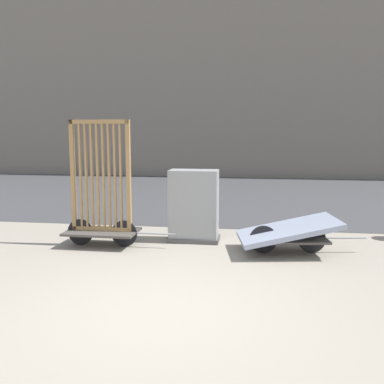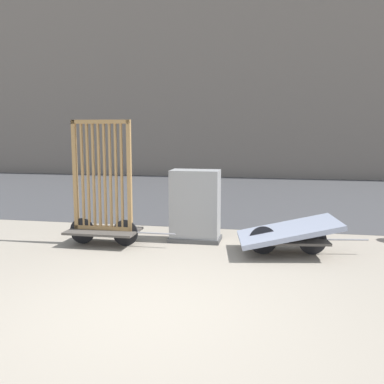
% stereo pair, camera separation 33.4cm
% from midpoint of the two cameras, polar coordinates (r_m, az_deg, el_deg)
% --- Properties ---
extents(ground_plane, '(60.00, 60.00, 0.00)m').
position_cam_midpoint_polar(ground_plane, '(5.35, -3.95, -14.86)').
color(ground_plane, gray).
extents(road_strip, '(56.00, 10.06, 0.01)m').
position_cam_midpoint_polar(road_strip, '(14.41, 5.78, -0.29)').
color(road_strip, '#424244').
rests_on(road_strip, ground_plane).
extents(building_facade, '(48.00, 4.00, 10.19)m').
position_cam_midpoint_polar(building_facade, '(21.48, 7.78, 16.03)').
color(building_facade, slate).
rests_on(building_facade, ground_plane).
extents(bike_cart_with_bedframe, '(1.98, 0.77, 2.24)m').
position_cam_midpoint_polar(bike_cart_with_bedframe, '(8.14, -10.08, -1.40)').
color(bike_cart_with_bedframe, '#4C4742').
rests_on(bike_cart_with_bedframe, ground_plane).
extents(bike_cart_with_mattress, '(2.21, 1.34, 0.61)m').
position_cam_midpoint_polar(bike_cart_with_mattress, '(7.69, 13.34, -5.11)').
color(bike_cart_with_mattress, '#4C4742').
rests_on(bike_cart_with_mattress, ground_plane).
extents(utility_cabinet, '(0.95, 0.55, 1.33)m').
position_cam_midpoint_polar(utility_cabinet, '(8.33, 1.56, -2.04)').
color(utility_cabinet, '#4C4C4C').
rests_on(utility_cabinet, ground_plane).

